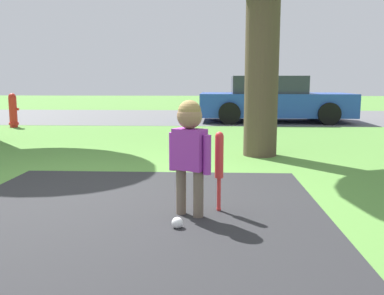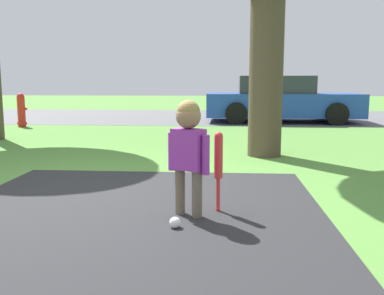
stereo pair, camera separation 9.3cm
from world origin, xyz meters
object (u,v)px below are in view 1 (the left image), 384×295
(parked_car, at_px, (273,100))
(baseball_bat, at_px, (219,160))
(sports_ball, at_px, (177,223))
(child, at_px, (190,142))
(fire_hydrant, at_px, (13,111))

(parked_car, bearing_deg, baseball_bat, -99.92)
(sports_ball, bearing_deg, baseball_bat, 54.88)
(child, bearing_deg, fire_hydrant, 153.00)
(baseball_bat, distance_m, parked_car, 8.64)
(sports_ball, distance_m, fire_hydrant, 8.43)
(child, height_order, sports_ball, child)
(parked_car, bearing_deg, fire_hydrant, -163.13)
(baseball_bat, height_order, parked_car, parked_car)
(child, relative_size, parked_car, 0.23)
(sports_ball, height_order, fire_hydrant, fire_hydrant)
(baseball_bat, xyz_separation_m, fire_hydrant, (-4.91, 6.61, -0.04))
(baseball_bat, bearing_deg, sports_ball, -125.12)
(fire_hydrant, bearing_deg, sports_ball, -56.98)
(child, bearing_deg, parked_car, 106.22)
(child, distance_m, baseball_bat, 0.33)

